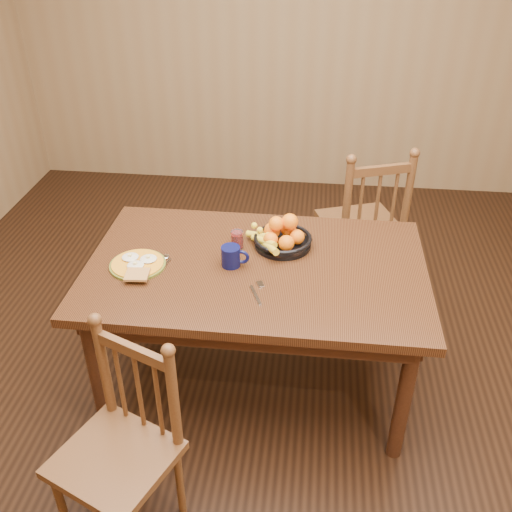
# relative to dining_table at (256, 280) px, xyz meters

# --- Properties ---
(room) EXTENTS (4.52, 5.02, 2.72)m
(room) POSITION_rel_dining_table_xyz_m (0.00, 0.00, 0.68)
(room) COLOR black
(room) RESTS_ON ground
(dining_table) EXTENTS (1.60, 1.00, 0.75)m
(dining_table) POSITION_rel_dining_table_xyz_m (0.00, 0.00, 0.00)
(dining_table) COLOR black
(dining_table) RESTS_ON ground
(chair_far) EXTENTS (0.58, 0.57, 1.01)m
(chair_far) POSITION_rel_dining_table_xyz_m (0.56, 0.90, -0.17)
(chair_far) COLOR #482815
(chair_far) RESTS_ON ground
(chair_near) EXTENTS (0.53, 0.52, 0.91)m
(chair_near) POSITION_rel_dining_table_xyz_m (-0.42, -0.86, -0.22)
(chair_near) COLOR #482815
(chair_near) RESTS_ON ground
(breakfast_plate) EXTENTS (0.26, 0.29, 0.04)m
(breakfast_plate) POSITION_rel_dining_table_xyz_m (-0.55, -0.08, 0.10)
(breakfast_plate) COLOR #59601E
(breakfast_plate) RESTS_ON dining_table
(fork) EXTENTS (0.07, 0.18, 0.00)m
(fork) POSITION_rel_dining_table_xyz_m (0.03, -0.21, 0.09)
(fork) COLOR silver
(fork) RESTS_ON dining_table
(spoon) EXTENTS (0.05, 0.16, 0.01)m
(spoon) POSITION_rel_dining_table_xyz_m (-0.43, -0.01, 0.09)
(spoon) COLOR silver
(spoon) RESTS_ON dining_table
(coffee_mug) EXTENTS (0.13, 0.09, 0.10)m
(coffee_mug) POSITION_rel_dining_table_xyz_m (-0.11, -0.02, 0.14)
(coffee_mug) COLOR #090C35
(coffee_mug) RESTS_ON dining_table
(juice_glass) EXTENTS (0.06, 0.06, 0.09)m
(juice_glass) POSITION_rel_dining_table_xyz_m (-0.11, 0.15, 0.13)
(juice_glass) COLOR silver
(juice_glass) RESTS_ON dining_table
(fruit_bowl) EXTENTS (0.32, 0.32, 0.17)m
(fruit_bowl) POSITION_rel_dining_table_xyz_m (0.10, 0.18, 0.14)
(fruit_bowl) COLOR black
(fruit_bowl) RESTS_ON dining_table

